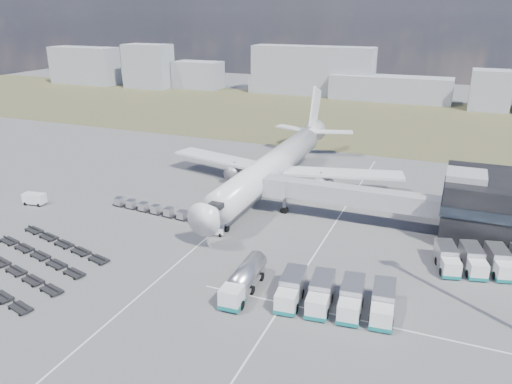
% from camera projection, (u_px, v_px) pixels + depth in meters
% --- Properties ---
extents(ground, '(420.00, 420.00, 0.00)m').
position_uv_depth(ground, '(202.00, 254.00, 76.10)').
color(ground, '#565659').
rests_on(ground, ground).
extents(grass_strip, '(420.00, 90.00, 0.01)m').
position_uv_depth(grass_strip, '(353.00, 118.00, 171.65)').
color(grass_strip, '#49472C').
rests_on(grass_strip, ground).
extents(lane_markings, '(47.12, 110.00, 0.01)m').
position_uv_depth(lane_markings, '(268.00, 257.00, 75.23)').
color(lane_markings, silver).
rests_on(lane_markings, ground).
extents(jet_bridge, '(30.30, 3.80, 7.05)m').
position_uv_depth(jet_bridge, '(338.00, 194.00, 86.44)').
color(jet_bridge, '#939399').
rests_on(jet_bridge, ground).
extents(airliner, '(51.59, 64.53, 17.62)m').
position_uv_depth(airliner, '(275.00, 164.00, 102.40)').
color(airliner, white).
rests_on(airliner, ground).
extents(skyline, '(302.05, 22.20, 20.45)m').
position_uv_depth(skyline, '(322.00, 78.00, 209.74)').
color(skyline, '#9699A3').
rests_on(skyline, ground).
extents(fuel_tanker, '(3.20, 11.05, 3.54)m').
position_uv_depth(fuel_tanker, '(244.00, 280.00, 65.45)').
color(fuel_tanker, white).
rests_on(fuel_tanker, ground).
extents(pushback_tug, '(3.68, 2.83, 1.47)m').
position_uv_depth(pushback_tug, '(214.00, 231.00, 82.48)').
color(pushback_tug, white).
rests_on(pushback_tug, ground).
extents(utility_van, '(4.41, 2.48, 2.24)m').
position_uv_depth(utility_van, '(34.00, 199.00, 95.14)').
color(utility_van, white).
rests_on(utility_van, ground).
extents(catering_truck, '(4.03, 6.13, 2.61)m').
position_uv_depth(catering_truck, '(327.00, 183.00, 103.46)').
color(catering_truck, white).
rests_on(catering_truck, ground).
extents(service_trucks_near, '(14.78, 9.10, 3.13)m').
position_uv_depth(service_trucks_near, '(336.00, 296.00, 61.91)').
color(service_trucks_near, white).
rests_on(service_trucks_near, ground).
extents(service_trucks_far, '(14.58, 10.30, 2.93)m').
position_uv_depth(service_trucks_far, '(486.00, 261.00, 70.80)').
color(service_trucks_far, white).
rests_on(service_trucks_far, ground).
extents(uld_row, '(22.61, 3.43, 1.53)m').
position_uv_depth(uld_row, '(162.00, 211.00, 90.15)').
color(uld_row, black).
rests_on(uld_row, ground).
extents(baggage_dollies, '(28.14, 25.24, 0.78)m').
position_uv_depth(baggage_dollies, '(5.00, 267.00, 71.51)').
color(baggage_dollies, black).
rests_on(baggage_dollies, ground).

